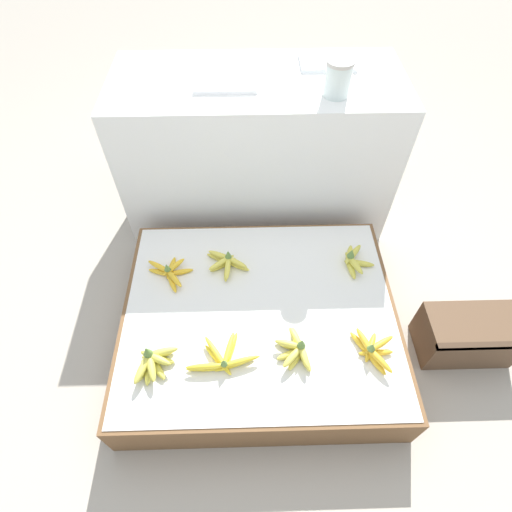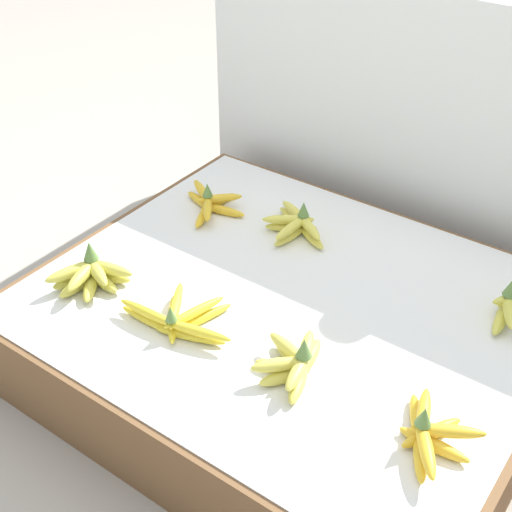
% 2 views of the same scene
% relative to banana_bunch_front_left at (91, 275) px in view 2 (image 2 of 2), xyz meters
% --- Properties ---
extents(ground_plane, '(10.00, 10.00, 0.00)m').
position_rel_banana_bunch_front_left_xyz_m(ground_plane, '(0.41, 0.23, -0.25)').
color(ground_plane, '#A89E8E').
extents(display_platform, '(1.16, 0.97, 0.22)m').
position_rel_banana_bunch_front_left_xyz_m(display_platform, '(0.41, 0.23, -0.14)').
color(display_platform, brown).
rests_on(display_platform, ground_plane).
extents(back_vendor_table, '(1.34, 0.57, 0.79)m').
position_rel_banana_bunch_front_left_xyz_m(back_vendor_table, '(0.43, 1.08, 0.14)').
color(back_vendor_table, white).
rests_on(back_vendor_table, ground_plane).
extents(banana_bunch_front_left, '(0.16, 0.16, 0.11)m').
position_rel_banana_bunch_front_left_xyz_m(banana_bunch_front_left, '(0.00, 0.00, 0.00)').
color(banana_bunch_front_left, gold).
rests_on(banana_bunch_front_left, display_platform).
extents(banana_bunch_front_midleft, '(0.28, 0.19, 0.08)m').
position_rel_banana_bunch_front_left_xyz_m(banana_bunch_front_midleft, '(0.26, 0.01, -0.01)').
color(banana_bunch_front_midleft, yellow).
rests_on(banana_bunch_front_midleft, display_platform).
extents(banana_bunch_front_midright, '(0.15, 0.19, 0.10)m').
position_rel_banana_bunch_front_left_xyz_m(banana_bunch_front_midright, '(0.55, 0.04, -0.00)').
color(banana_bunch_front_midright, '#DBCC4C').
rests_on(banana_bunch_front_midright, display_platform).
extents(banana_bunch_front_right, '(0.17, 0.20, 0.09)m').
position_rel_banana_bunch_front_left_xyz_m(banana_bunch_front_right, '(0.84, 0.03, -0.00)').
color(banana_bunch_front_right, gold).
rests_on(banana_bunch_front_right, display_platform).
extents(banana_bunch_middle_left, '(0.21, 0.20, 0.09)m').
position_rel_banana_bunch_front_left_xyz_m(banana_bunch_middle_left, '(0.02, 0.42, -0.01)').
color(banana_bunch_middle_left, gold).
rests_on(banana_bunch_middle_left, display_platform).
extents(banana_bunch_middle_midleft, '(0.21, 0.17, 0.09)m').
position_rel_banana_bunch_front_left_xyz_m(banana_bunch_middle_midleft, '(0.27, 0.47, -0.00)').
color(banana_bunch_middle_midleft, '#DBCC4C').
rests_on(banana_bunch_middle_midleft, display_platform).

